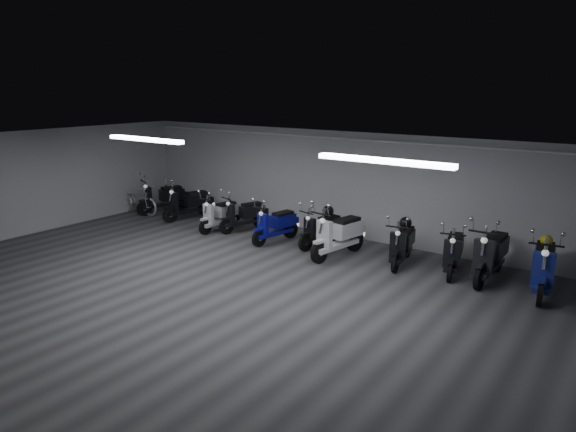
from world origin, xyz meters
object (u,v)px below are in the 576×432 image
Objects in this scene: scooter_1 at (188,198)px; scooter_2 at (219,209)px; scooter_3 at (244,209)px; helmet_0 at (547,240)px; scooter_8 at (454,245)px; scooter_9 at (491,247)px; helmet_2 at (328,211)px; bicycle at (138,196)px; helmet_1 at (406,223)px; scooter_6 at (338,228)px; scooter_4 at (275,219)px; scooter_7 at (402,238)px; scooter_5 at (321,224)px; scooter_10 at (544,258)px; scooter_0 at (162,193)px.

scooter_2 is (1.60, -0.33, -0.06)m from scooter_1.
scooter_3 is 7.28× the size of helmet_0.
scooter_8 is 0.86× the size of scooter_9.
scooter_9 is 4.01m from helmet_2.
bicycle is (-10.63, -0.54, -0.17)m from scooter_9.
helmet_1 is at bearing 21.34° from scooter_3.
bicycle is 11.64m from helmet_0.
scooter_9 reaches higher than scooter_6.
scooter_6 is at bearing 7.84° from scooter_4.
scooter_1 is at bearing 169.73° from scooter_7.
scooter_8 is (6.42, 0.45, 0.02)m from scooter_2.
scooter_9 reaches higher than scooter_5.
scooter_5 is 3.30m from scooter_8.
helmet_0 is 4.99m from helmet_2.
helmet_1 is (8.71, 0.62, 0.36)m from bicycle.
scooter_6 is 1.12× the size of bicycle.
scooter_10 is at bearing 16.53° from scooter_1.
scooter_1 is 5.47m from scooter_6.
scooter_4 is at bearing -89.65° from bicycle.
scooter_1 is at bearing -178.43° from helmet_0.
helmet_2 is at bearing 23.72° from scooter_0.
scooter_0 reaches higher than scooter_3.
scooter_5 is at bearing -175.12° from helmet_1.
scooter_1 is 4.72m from scooter_5.
scooter_10 is 2.96m from helmet_1.
scooter_0 is 1.12× the size of scooter_5.
scooter_6 is at bearing -171.19° from helmet_0.
scooter_3 is at bearing -177.46° from helmet_1.
scooter_3 is at bearing 171.35° from scooter_10.
scooter_3 is 7.62m from scooter_10.
helmet_2 is (3.17, 0.59, 0.28)m from scooter_2.
scooter_5 is 2.17m from helmet_1.
scooter_6 reaches higher than helmet_0.
scooter_2 is 0.99× the size of scooter_4.
bicycle is at bearing 169.77° from scooter_8.
scooter_9 is at bearing -172.79° from helmet_0.
scooter_0 is 10.00m from scooter_9.
scooter_2 is 5.63× the size of helmet_2.
bicycle reaches higher than helmet_2.
scooter_1 is (1.23, -0.08, -0.01)m from scooter_0.
helmet_2 is (1.23, 0.58, 0.27)m from scooter_4.
scooter_6 is 0.97m from helmet_2.
scooter_0 is 1.24m from scooter_1.
scooter_0 is 8.13m from scooter_7.
scooter_7 is at bearing -79.75° from helmet_1.
bicycle is 8.74m from helmet_1.
scooter_1 is 1.10× the size of scooter_2.
scooter_7 is 2.91m from scooter_10.
scooter_8 is at bearing 22.22° from scooter_0.
scooter_2 is 0.95× the size of bicycle.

